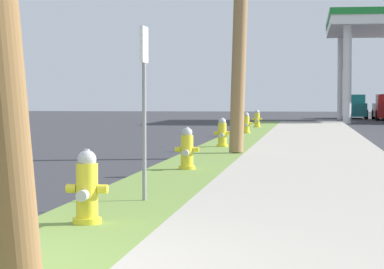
% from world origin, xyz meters
% --- Properties ---
extents(fire_hydrant_nearest, '(0.42, 0.38, 0.74)m').
position_xyz_m(fire_hydrant_nearest, '(0.66, 2.45, 0.45)').
color(fire_hydrant_nearest, yellow).
rests_on(fire_hydrant_nearest, grass_verge).
extents(fire_hydrant_second, '(0.42, 0.38, 0.74)m').
position_xyz_m(fire_hydrant_second, '(0.73, 9.07, 0.45)').
color(fire_hydrant_second, yellow).
rests_on(fire_hydrant_second, grass_verge).
extents(fire_hydrant_third, '(0.42, 0.38, 0.74)m').
position_xyz_m(fire_hydrant_third, '(0.65, 16.16, 0.45)').
color(fire_hydrant_third, yellow).
rests_on(fire_hydrant_third, grass_verge).
extents(fire_hydrant_fourth, '(0.42, 0.37, 0.74)m').
position_xyz_m(fire_hydrant_fourth, '(0.66, 24.61, 0.45)').
color(fire_hydrant_fourth, yellow).
rests_on(fire_hydrant_fourth, grass_verge).
extents(fire_hydrant_fifth, '(0.42, 0.37, 0.74)m').
position_xyz_m(fire_hydrant_fifth, '(0.68, 30.93, 0.45)').
color(fire_hydrant_fifth, yellow).
rests_on(fire_hydrant_fifth, grass_verge).
extents(street_sign_post, '(0.05, 0.36, 2.12)m').
position_xyz_m(street_sign_post, '(0.85, 4.46, 1.63)').
color(street_sign_post, gray).
rests_on(street_sign_post, grass_verge).
extents(car_teal_by_far_pump, '(2.12, 4.58, 1.57)m').
position_xyz_m(car_teal_by_far_pump, '(5.72, 51.91, 0.72)').
color(car_teal_by_far_pump, '#197075').
rests_on(car_teal_by_far_pump, ground).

